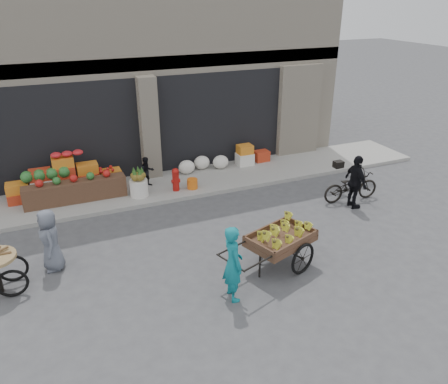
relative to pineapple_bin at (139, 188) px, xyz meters
name	(u,v)px	position (x,y,z in m)	size (l,w,h in m)	color
ground	(208,256)	(0.75, -3.60, -0.37)	(80.00, 80.00, 0.00)	#424244
sidewalk	(160,187)	(0.75, 0.50, -0.31)	(18.00, 2.20, 0.12)	gray
building	(125,60)	(0.75, 4.43, 3.00)	(14.00, 6.45, 7.00)	beige
fruit_display	(73,178)	(-1.73, 0.78, 0.30)	(3.10, 1.12, 1.24)	#B53219
pineapple_bin	(139,188)	(0.00, 0.00, 0.00)	(0.52, 0.52, 0.50)	silver
fire_hydrant	(176,178)	(1.10, -0.05, 0.13)	(0.22, 0.22, 0.71)	#A5140F
orange_bucket	(192,184)	(1.60, -0.10, -0.10)	(0.32, 0.32, 0.30)	orange
right_bay_goods	(230,159)	(3.36, 1.10, 0.04)	(3.35, 0.60, 0.70)	silver
seated_person	(147,172)	(0.40, 0.60, 0.21)	(0.45, 0.35, 0.93)	black
banana_cart	(279,238)	(2.01, -4.61, 0.37)	(2.61, 1.68, 1.02)	brown
vendor_woman	(233,263)	(0.67, -5.18, 0.43)	(0.58, 0.38, 1.59)	#10737E
vendor_grey	(50,240)	(-2.53, -2.73, 0.34)	(0.70, 0.45, 1.42)	slate
bicycle	(351,186)	(5.62, -2.45, 0.08)	(0.60, 1.72, 0.90)	black
cyclist	(356,182)	(5.42, -2.85, 0.40)	(0.90, 0.37, 1.53)	black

